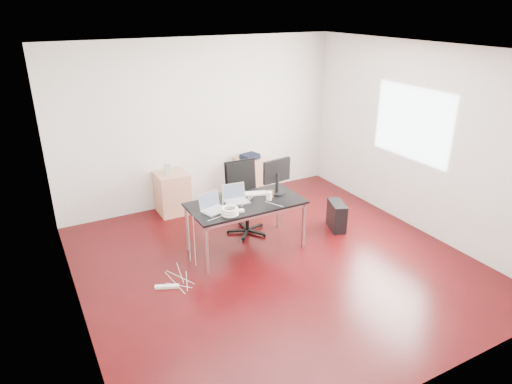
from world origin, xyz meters
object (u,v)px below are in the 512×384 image
office_chair (245,194)px  filing_cabinet_right (252,178)px  desk (246,206)px  filing_cabinet_left (172,193)px  pc_tower (337,216)px

office_chair → filing_cabinet_right: bearing=61.0°
desk → office_chair: office_chair is taller
desk → filing_cabinet_left: bearing=107.0°
filing_cabinet_left → pc_tower: filing_cabinet_left is taller
filing_cabinet_left → filing_cabinet_right: (1.50, 0.00, 0.00)m
desk → filing_cabinet_right: (0.99, 1.69, -0.33)m
filing_cabinet_right → pc_tower: bearing=-73.1°
desk → filing_cabinet_right: 1.98m
desk → office_chair: bearing=64.4°
filing_cabinet_right → desk: bearing=-120.4°
office_chair → pc_tower: (1.29, -0.63, -0.39)m
filing_cabinet_right → pc_tower: size_ratio=1.56×
office_chair → filing_cabinet_left: office_chair is taller
pc_tower → office_chair: bearing=174.6°
office_chair → pc_tower: bearing=-22.7°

